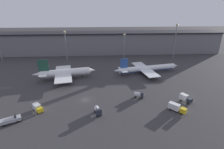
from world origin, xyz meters
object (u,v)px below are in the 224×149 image
at_px(airplane_1, 147,69).
at_px(service_vehicle_4, 177,108).
at_px(service_vehicle_1, 11,120).
at_px(service_vehicle_2, 185,98).
at_px(service_vehicle_5, 139,95).
at_px(service_vehicle_0, 38,108).
at_px(airplane_0, 65,73).
at_px(service_vehicle_3, 98,111).

distance_m(airplane_1, service_vehicle_4, 45.86).
xyz_separation_m(service_vehicle_1, service_vehicle_2, (74.19, 11.37, 0.55)).
bearing_deg(service_vehicle_5, service_vehicle_0, -150.89).
height_order(service_vehicle_4, service_vehicle_5, service_vehicle_4).
relative_size(airplane_0, service_vehicle_5, 7.66).
height_order(airplane_0, service_vehicle_2, airplane_0).
distance_m(airplane_0, service_vehicle_2, 68.93).
xyz_separation_m(service_vehicle_0, service_vehicle_5, (45.70, 8.68, 0.02)).
bearing_deg(service_vehicle_0, airplane_0, 130.22).
xyz_separation_m(service_vehicle_3, service_vehicle_4, (33.40, -0.04, 0.16)).
xyz_separation_m(service_vehicle_2, service_vehicle_5, (-20.84, 5.05, -0.20)).
height_order(service_vehicle_2, service_vehicle_3, service_vehicle_2).
distance_m(airplane_0, service_vehicle_0, 35.59).
height_order(service_vehicle_2, service_vehicle_5, service_vehicle_2).
height_order(airplane_0, service_vehicle_4, airplane_0).
distance_m(airplane_1, service_vehicle_0, 71.25).
distance_m(service_vehicle_1, service_vehicle_2, 75.06).
bearing_deg(service_vehicle_3, service_vehicle_5, 105.50).
xyz_separation_m(airplane_0, service_vehicle_3, (20.45, -39.09, -2.11)).
bearing_deg(airplane_1, airplane_0, 176.41).
bearing_deg(service_vehicle_4, service_vehicle_5, -177.02).
xyz_separation_m(airplane_1, service_vehicle_2, (8.87, -38.20, -1.20)).
distance_m(airplane_0, service_vehicle_1, 44.85).
bearing_deg(service_vehicle_3, service_vehicle_1, -100.31).
distance_m(airplane_1, service_vehicle_3, 55.84).
xyz_separation_m(service_vehicle_0, service_vehicle_4, (59.11, -3.99, 0.19)).
xyz_separation_m(service_vehicle_2, service_vehicle_4, (-7.42, -7.62, -0.03)).
xyz_separation_m(service_vehicle_0, service_vehicle_1, (-7.66, -7.74, -0.32)).
height_order(service_vehicle_0, service_vehicle_1, service_vehicle_0).
bearing_deg(service_vehicle_4, service_vehicle_2, 92.10).
bearing_deg(service_vehicle_1, service_vehicle_3, -20.23).
bearing_deg(airplane_1, service_vehicle_4, -99.05).
relative_size(service_vehicle_0, service_vehicle_3, 1.11).
bearing_deg(service_vehicle_5, airplane_0, 165.15).
bearing_deg(airplane_1, service_vehicle_2, -87.79).
xyz_separation_m(service_vehicle_0, service_vehicle_3, (25.71, -3.95, 0.03)).
xyz_separation_m(airplane_1, service_vehicle_5, (-11.96, -33.15, -1.40)).
bearing_deg(service_vehicle_0, service_vehicle_2, 51.85).
height_order(service_vehicle_0, service_vehicle_2, service_vehicle_2).
relative_size(service_vehicle_2, service_vehicle_4, 0.89).
xyz_separation_m(service_vehicle_4, service_vehicle_5, (-13.42, 12.67, -0.17)).
xyz_separation_m(service_vehicle_1, service_vehicle_5, (53.36, 16.42, 0.34)).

